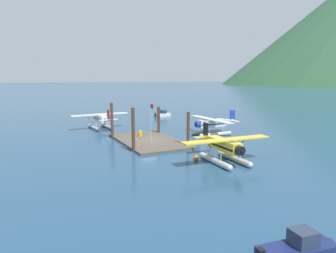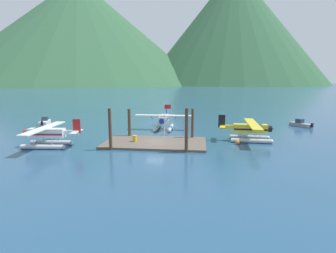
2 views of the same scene
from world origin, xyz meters
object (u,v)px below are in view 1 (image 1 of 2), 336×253
boat_white_open_west (163,114)px  boat_navy_open_se (300,249)px  fuel_drum (140,134)px  seaplane_white_port_aft (101,120)px  seaplane_yellow_stbd_fwd (225,148)px  flagpole (151,117)px  seaplane_cream_bow_centre (211,125)px  mooring_buoy (196,158)px

boat_white_open_west → boat_navy_open_se: 57.97m
fuel_drum → seaplane_white_port_aft: (-11.29, -3.36, 0.84)m
seaplane_yellow_stbd_fwd → seaplane_white_port_aft: (-27.86, -6.92, 0.00)m
boat_navy_open_se → flagpole: bearing=172.6°
seaplane_cream_bow_centre → fuel_drum: bearing=-103.1°
mooring_buoy → seaplane_yellow_stbd_fwd: 3.41m
mooring_buoy → seaplane_white_port_aft: size_ratio=0.06×
mooring_buoy → seaplane_yellow_stbd_fwd: bearing=48.1°
mooring_buoy → seaplane_cream_bow_centre: bearing=139.6°
mooring_buoy → seaplane_cream_bow_centre: 15.59m
mooring_buoy → seaplane_cream_bow_centre: seaplane_cream_bow_centre is taller
seaplane_yellow_stbd_fwd → seaplane_cream_bow_centre: (-13.95, 7.72, 0.00)m
fuel_drum → mooring_buoy: bearing=4.8°
seaplane_white_port_aft → seaplane_cream_bow_centre: bearing=46.5°
seaplane_cream_bow_centre → boat_white_open_west: size_ratio=2.21×
seaplane_white_port_aft → seaplane_yellow_stbd_fwd: bearing=13.9°
mooring_buoy → boat_navy_open_se: 18.85m
seaplane_yellow_stbd_fwd → flagpole: bearing=-163.7°
fuel_drum → seaplane_white_port_aft: seaplane_white_port_aft is taller
mooring_buoy → fuel_drum: bearing=-175.2°
mooring_buoy → boat_navy_open_se: size_ratio=0.12×
seaplane_yellow_stbd_fwd → boat_white_open_west: (-39.00, 10.77, -1.09)m
seaplane_cream_bow_centre → boat_white_open_west: 25.27m
seaplane_white_port_aft → flagpole: bearing=12.0°
mooring_buoy → boat_navy_open_se: bearing=-15.0°
fuel_drum → seaplane_yellow_stbd_fwd: 16.97m
flagpole → fuel_drum: (-4.39, 0.01, -3.01)m
flagpole → seaplane_white_port_aft: bearing=-168.0°
seaplane_yellow_stbd_fwd → seaplane_white_port_aft: bearing=-166.1°
flagpole → boat_white_open_west: flagpole is taller
fuel_drum → boat_white_open_west: 26.62m
seaplane_yellow_stbd_fwd → seaplane_cream_bow_centre: size_ratio=1.00×
mooring_buoy → seaplane_yellow_stbd_fwd: seaplane_yellow_stbd_fwd is taller
fuel_drum → seaplane_yellow_stbd_fwd: bearing=12.1°
seaplane_yellow_stbd_fwd → fuel_drum: bearing=-167.9°
mooring_buoy → seaplane_white_port_aft: 26.18m
flagpole → boat_navy_open_se: 28.70m
boat_white_open_west → boat_navy_open_se: size_ratio=0.96×
mooring_buoy → boat_white_open_west: size_ratio=0.13×
flagpole → boat_navy_open_se: flagpole is taller
boat_white_open_west → flagpole: bearing=-28.1°
flagpole → fuel_drum: flagpole is taller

